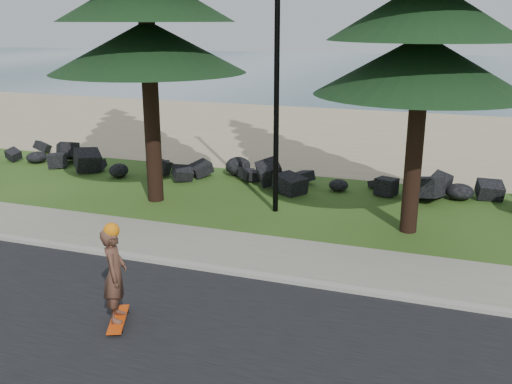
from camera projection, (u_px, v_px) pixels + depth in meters
ground at (232, 255)px, 12.42m from camera, size 160.00×160.00×0.00m
road at (119, 369)px, 8.35m from camera, size 160.00×7.00×0.02m
kerb at (215, 269)px, 11.59m from camera, size 160.00×0.20×0.10m
sidewalk at (235, 250)px, 12.59m from camera, size 160.00×2.00×0.08m
beach_sand at (351, 134)px, 25.53m from camera, size 160.00×15.00×0.01m
ocean at (414, 70)px, 58.52m from camera, size 160.00×58.00×0.01m
seawall_boulders at (299, 187)px, 17.48m from camera, size 60.00×2.40×1.10m
lamp_post at (277, 53)px, 14.12m from camera, size 0.25×0.14×8.14m
skateboarder at (115, 275)px, 9.34m from camera, size 0.60×0.98×1.79m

